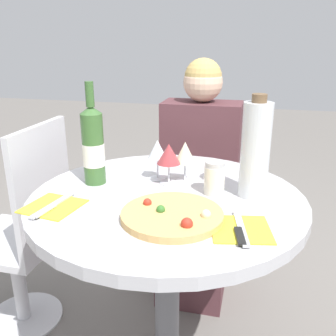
% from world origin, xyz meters
% --- Properties ---
extents(dining_table, '(0.86, 0.86, 0.76)m').
position_xyz_m(dining_table, '(0.00, 0.00, 0.62)').
color(dining_table, slate).
rests_on(dining_table, ground_plane).
extents(chair_behind_diner, '(0.38, 0.38, 0.92)m').
position_xyz_m(chair_behind_diner, '(-0.00, 0.76, 0.44)').
color(chair_behind_diner, silver).
rests_on(chair_behind_diner, ground_plane).
extents(seated_diner, '(0.37, 0.42, 1.14)m').
position_xyz_m(seated_diner, '(-0.00, 0.62, 0.51)').
color(seated_diner, '#512D33').
rests_on(seated_diner, ground_plane).
extents(chair_empty_side, '(0.38, 0.38, 0.92)m').
position_xyz_m(chair_empty_side, '(-0.65, 0.16, 0.44)').
color(chair_empty_side, silver).
rests_on(chair_empty_side, ground_plane).
extents(pizza_large, '(0.28, 0.28, 0.04)m').
position_xyz_m(pizza_large, '(0.05, -0.15, 0.77)').
color(pizza_large, tan).
rests_on(pizza_large, dining_table).
extents(wine_bottle, '(0.07, 0.07, 0.34)m').
position_xyz_m(wine_bottle, '(-0.26, 0.05, 0.89)').
color(wine_bottle, '#38602D').
rests_on(wine_bottle, dining_table).
extents(tall_carafe, '(0.09, 0.09, 0.32)m').
position_xyz_m(tall_carafe, '(0.26, 0.06, 0.91)').
color(tall_carafe, silver).
rests_on(tall_carafe, dining_table).
extents(sugar_shaker, '(0.07, 0.07, 0.11)m').
position_xyz_m(sugar_shaker, '(0.14, 0.05, 0.81)').
color(sugar_shaker, silver).
rests_on(sugar_shaker, dining_table).
extents(wine_glass_back_right, '(0.07, 0.07, 0.14)m').
position_xyz_m(wine_glass_back_right, '(0.03, 0.13, 0.86)').
color(wine_glass_back_right, silver).
rests_on(wine_glass_back_right, dining_table).
extents(wine_glass_center, '(0.08, 0.08, 0.14)m').
position_xyz_m(wine_glass_center, '(-0.02, 0.10, 0.86)').
color(wine_glass_center, silver).
rests_on(wine_glass_center, dining_table).
extents(wine_glass_back_left, '(0.06, 0.06, 0.14)m').
position_xyz_m(wine_glass_back_left, '(-0.07, 0.13, 0.86)').
color(wine_glass_back_left, silver).
rests_on(wine_glass_back_left, dining_table).
extents(place_setting_left, '(0.17, 0.19, 0.01)m').
position_xyz_m(place_setting_left, '(-0.30, -0.17, 0.76)').
color(place_setting_left, yellow).
rests_on(place_setting_left, dining_table).
extents(place_setting_right, '(0.18, 0.19, 0.01)m').
position_xyz_m(place_setting_right, '(0.24, -0.18, 0.76)').
color(place_setting_right, yellow).
rests_on(place_setting_right, dining_table).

